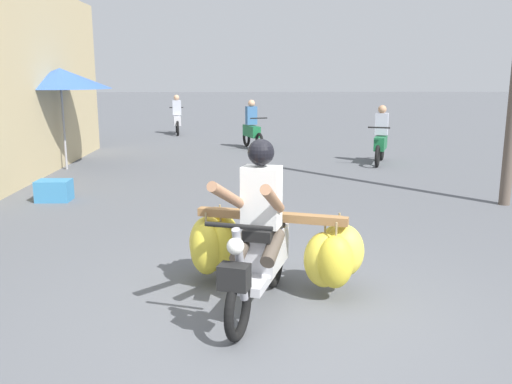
# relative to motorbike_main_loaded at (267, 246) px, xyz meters

# --- Properties ---
(ground_plane) EXTENTS (120.00, 120.00, 0.00)m
(ground_plane) POSITION_rel_motorbike_main_loaded_xyz_m (0.07, -0.71, -0.49)
(ground_plane) COLOR #56595E
(motorbike_main_loaded) EXTENTS (1.86, 1.95, 1.58)m
(motorbike_main_loaded) POSITION_rel_motorbike_main_loaded_xyz_m (0.00, 0.00, 0.00)
(motorbike_main_loaded) COLOR black
(motorbike_main_loaded) RESTS_ON ground
(motorbike_distant_ahead_left) EXTENTS (0.52, 1.61, 1.40)m
(motorbike_distant_ahead_left) POSITION_rel_motorbike_main_loaded_xyz_m (-2.60, 14.54, 0.07)
(motorbike_distant_ahead_left) COLOR black
(motorbike_distant_ahead_left) RESTS_ON ground
(motorbike_distant_ahead_right) EXTENTS (0.71, 1.56, 1.40)m
(motorbike_distant_ahead_right) POSITION_rel_motorbike_main_loaded_xyz_m (3.08, 7.98, 0.07)
(motorbike_distant_ahead_right) COLOR black
(motorbike_distant_ahead_right) RESTS_ON ground
(motorbike_distant_far_ahead) EXTENTS (0.71, 1.56, 1.40)m
(motorbike_distant_far_ahead) POSITION_rel_motorbike_main_loaded_xyz_m (0.01, 10.74, 0.07)
(motorbike_distant_far_ahead) COLOR black
(motorbike_distant_far_ahead) RESTS_ON ground
(market_umbrella_near_shop) EXTENTS (2.23, 2.23, 2.26)m
(market_umbrella_near_shop) POSITION_rel_motorbike_main_loaded_xyz_m (-4.27, 7.30, 1.54)
(market_umbrella_near_shop) COLOR #99999E
(market_umbrella_near_shop) RESTS_ON ground
(produce_crate) EXTENTS (0.56, 0.40, 0.36)m
(produce_crate) POSITION_rel_motorbike_main_loaded_xyz_m (-3.48, 4.11, -0.31)
(produce_crate) COLOR teal
(produce_crate) RESTS_ON ground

